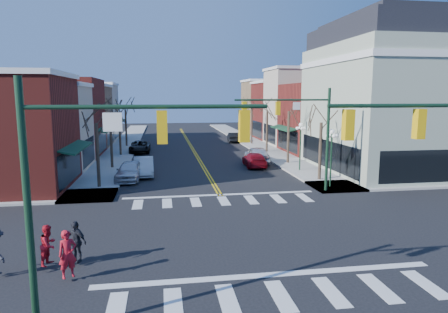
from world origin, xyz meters
name	(u,v)px	position (x,y,z in m)	size (l,w,h in m)	color
ground	(243,234)	(0.00, 0.00, 0.00)	(160.00, 160.00, 0.00)	black
sidewalk_left	(110,166)	(-8.75, 20.00, 0.07)	(3.50, 70.00, 0.15)	#9E9B93
sidewalk_right	(288,161)	(8.75, 20.00, 0.07)	(3.50, 70.00, 0.15)	#9E9B93
bldg_left_stucco_a	(29,129)	(-15.50, 19.50, 3.75)	(10.00, 7.00, 7.50)	#BAAE9A
bldg_left_brick_b	(53,118)	(-15.50, 27.50, 4.25)	(10.00, 9.00, 8.50)	maroon
bldg_left_tan	(70,117)	(-15.50, 35.75, 3.90)	(10.00, 7.50, 7.80)	#9C7C56
bldg_left_stucco_b	(81,113)	(-15.50, 43.50, 4.10)	(10.00, 8.00, 8.20)	#BAAE9A
bldg_right_brick_a	(329,119)	(15.50, 25.75, 4.00)	(10.00, 8.50, 8.00)	maroon
bldg_right_stucco	(306,108)	(15.50, 33.50, 5.00)	(10.00, 7.00, 10.00)	#BAAE9A
bldg_right_brick_b	(288,111)	(15.50, 41.00, 4.25)	(10.00, 8.00, 8.50)	maroon
bldg_right_tan	(274,108)	(15.50, 49.00, 4.50)	(10.00, 8.00, 9.00)	#9C7C56
victorian_corner	(394,96)	(16.50, 14.50, 6.66)	(12.25, 14.25, 13.30)	#9EAA93
traffic_mast_near_left	(98,170)	(-5.55, -7.40, 4.71)	(6.60, 0.28, 7.20)	#14331E
traffic_mast_far_right	(302,125)	(5.55, 7.40, 4.71)	(6.60, 0.28, 7.20)	#14331E
lamppost_corner	(331,148)	(8.20, 8.50, 2.96)	(0.36, 0.36, 4.33)	#14331E
lamppost_midblock	(300,138)	(8.20, 15.00, 2.96)	(0.36, 0.36, 4.33)	#14331E
tree_left_a	(98,156)	(-8.40, 11.00, 2.38)	(0.24, 0.24, 4.76)	#382B21
tree_left_b	(111,142)	(-8.40, 19.00, 2.52)	(0.24, 0.24, 5.04)	#382B21
tree_left_c	(120,136)	(-8.40, 27.00, 2.27)	(0.24, 0.24, 4.55)	#382B21
tree_left_d	(126,128)	(-8.40, 35.00, 2.45)	(0.24, 0.24, 4.90)	#382B21
tree_right_a	(320,152)	(8.40, 11.00, 2.31)	(0.24, 0.24, 4.62)	#382B21
tree_right_b	(288,138)	(8.40, 19.00, 2.59)	(0.24, 0.24, 5.18)	#382B21
tree_right_c	(267,132)	(8.40, 27.00, 2.42)	(0.24, 0.24, 4.83)	#382B21
tree_right_d	(252,126)	(8.40, 35.00, 2.48)	(0.24, 0.24, 4.97)	#382B21
car_left_near	(130,171)	(-6.40, 13.53, 0.78)	(1.83, 4.55, 1.55)	silver
car_left_mid	(144,167)	(-5.39, 15.36, 0.76)	(1.61, 4.62, 1.52)	silver
car_left_far	(140,147)	(-6.40, 29.28, 0.70)	(2.32, 5.02, 1.40)	black
car_right_near	(254,160)	(4.80, 18.00, 0.66)	(1.86, 4.57, 1.33)	maroon
car_right_mid	(257,155)	(5.47, 19.82, 0.85)	(2.02, 5.01, 1.71)	silver
car_right_far	(233,137)	(6.40, 37.99, 0.70)	(1.48, 4.26, 1.40)	black
pedestrian_red_a	(68,254)	(-7.30, -3.93, 1.03)	(0.64, 0.42, 1.76)	#AC1221
pedestrian_red_b	(49,245)	(-8.29, -2.65, 0.95)	(0.78, 0.61, 1.60)	red
pedestrian_dark_a	(76,241)	(-7.30, -2.52, 0.98)	(0.98, 0.41, 1.67)	#202229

